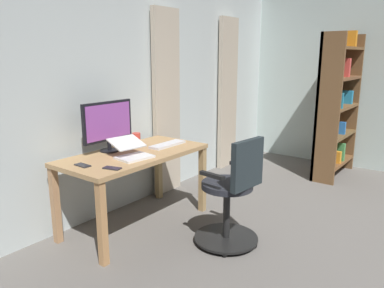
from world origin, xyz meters
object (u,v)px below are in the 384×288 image
(desk, at_px, (135,162))
(computer_keyboard, at_px, (168,145))
(office_chair, at_px, (232,195))
(laptop, at_px, (132,152))
(bookshelf, at_px, (334,107))
(computer_monitor, at_px, (108,123))
(mug_coffee, at_px, (136,138))
(cell_phone_by_monitor, at_px, (83,165))
(cell_phone_face_up, at_px, (112,168))

(desk, relative_size, computer_keyboard, 3.36)
(office_chair, xyz_separation_m, laptop, (0.36, -0.83, 0.33))
(computer_keyboard, height_order, bookshelf, bookshelf)
(computer_monitor, relative_size, mug_coffee, 4.19)
(laptop, distance_m, cell_phone_by_monitor, 0.45)
(computer_keyboard, bearing_deg, desk, -10.21)
(cell_phone_face_up, bearing_deg, laptop, -174.89)
(mug_coffee, xyz_separation_m, bookshelf, (-2.48, 1.23, 0.16))
(office_chair, height_order, cell_phone_face_up, office_chair)
(cell_phone_by_monitor, xyz_separation_m, cell_phone_face_up, (-0.09, 0.25, 0.00))
(cell_phone_by_monitor, xyz_separation_m, mug_coffee, (-0.83, -0.22, 0.05))
(cell_phone_face_up, height_order, mug_coffee, mug_coffee)
(computer_keyboard, xyz_separation_m, laptop, (0.53, 0.04, 0.04))
(mug_coffee, bearing_deg, cell_phone_face_up, 32.82)
(laptop, bearing_deg, desk, -134.66)
(computer_keyboard, bearing_deg, laptop, 3.90)
(laptop, distance_m, mug_coffee, 0.53)
(mug_coffee, bearing_deg, computer_monitor, 2.83)
(desk, bearing_deg, cell_phone_by_monitor, -2.50)
(office_chair, xyz_separation_m, bookshelf, (-2.52, 0.05, 0.49))
(desk, bearing_deg, office_chair, 103.27)
(computer_keyboard, xyz_separation_m, bookshelf, (-2.35, 0.91, 0.20))
(mug_coffee, distance_m, bookshelf, 2.77)
(desk, distance_m, computer_monitor, 0.44)
(cell_phone_by_monitor, distance_m, bookshelf, 3.46)
(computer_keyboard, relative_size, cell_phone_face_up, 2.90)
(computer_keyboard, bearing_deg, computer_monitor, -31.20)
(office_chair, relative_size, mug_coffee, 7.15)
(computer_keyboard, xyz_separation_m, cell_phone_by_monitor, (0.95, -0.09, -0.01))
(desk, distance_m, cell_phone_by_monitor, 0.57)
(cell_phone_by_monitor, height_order, mug_coffee, mug_coffee)
(computer_keyboard, xyz_separation_m, mug_coffee, (0.12, -0.32, 0.04))
(desk, xyz_separation_m, cell_phone_by_monitor, (0.56, -0.02, 0.10))
(computer_monitor, relative_size, computer_keyboard, 1.34)
(cell_phone_by_monitor, height_order, bookshelf, bookshelf)
(computer_keyboard, height_order, mug_coffee, mug_coffee)
(cell_phone_by_monitor, distance_m, mug_coffee, 0.86)
(office_chair, xyz_separation_m, cell_phone_by_monitor, (0.78, -0.96, 0.28))
(cell_phone_face_up, bearing_deg, computer_monitor, -143.69)
(laptop, xyz_separation_m, bookshelf, (-2.88, 0.87, 0.16))
(computer_keyboard, bearing_deg, cell_phone_by_monitor, -5.69)
(bookshelf, bearing_deg, computer_keyboard, -21.12)
(office_chair, xyz_separation_m, computer_keyboard, (-0.17, -0.86, 0.29))
(desk, xyz_separation_m, mug_coffee, (-0.27, -0.25, 0.15))
(computer_monitor, bearing_deg, mug_coffee, -177.17)
(computer_keyboard, height_order, cell_phone_face_up, computer_keyboard)
(mug_coffee, bearing_deg, cell_phone_by_monitor, 15.02)
(computer_monitor, relative_size, laptop, 1.56)
(cell_phone_by_monitor, relative_size, cell_phone_face_up, 1.00)
(mug_coffee, bearing_deg, desk, 42.76)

